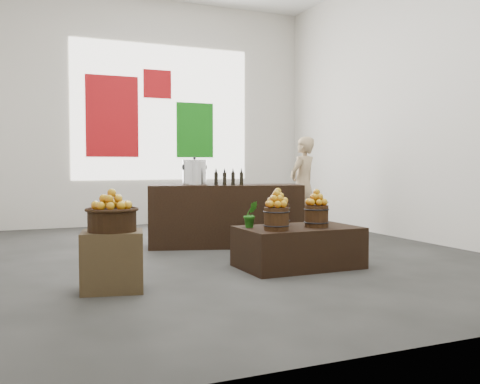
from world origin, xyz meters
name	(u,v)px	position (x,y,z in m)	size (l,w,h in m)	color
ground	(216,254)	(0.00, 0.00, 0.00)	(7.00, 7.00, 0.00)	#393936
back_wall	(146,112)	(0.00, 3.50, 2.00)	(6.00, 0.04, 4.00)	silver
back_opening	(163,113)	(0.30, 3.48, 2.00)	(3.20, 0.02, 2.40)	white
deco_red_left	(112,116)	(-0.60, 3.47, 1.90)	(0.90, 0.04, 1.40)	#AE0D12
deco_green_right	(195,130)	(0.90, 3.47, 1.70)	(0.70, 0.04, 1.00)	#126F11
deco_red_upper	(157,84)	(0.20, 3.47, 2.50)	(0.50, 0.04, 0.50)	#AE0D12
crate	(113,261)	(-1.46, -1.36, 0.25)	(0.51, 0.42, 0.51)	#4F4024
wicker_basket	(112,220)	(-1.46, -1.36, 0.60)	(0.41, 0.41, 0.19)	black
apples_in_basket	(112,199)	(-1.46, -1.36, 0.78)	(0.32, 0.32, 0.17)	#971104
display_table	(298,247)	(0.51, -1.08, 0.21)	(1.23, 0.75, 0.42)	black
apple_bucket_front_left	(276,219)	(0.16, -1.25, 0.54)	(0.25, 0.25, 0.23)	#38220F
apples_in_bucket_front_left	(276,199)	(0.16, -1.25, 0.73)	(0.18, 0.18, 0.16)	#971104
apple_bucket_front_right	(316,216)	(0.67, -1.17, 0.54)	(0.25, 0.25, 0.23)	#38220F
apples_in_bucket_front_right	(317,197)	(0.67, -1.17, 0.73)	(0.18, 0.18, 0.16)	#971104
apple_bucket_rear	(278,215)	(0.38, -0.85, 0.54)	(0.25, 0.25, 0.23)	#38220F
apples_in_bucket_rear	(278,196)	(0.38, -0.85, 0.73)	(0.18, 0.18, 0.16)	#971104
herb_garnish_right	(318,212)	(0.86, -0.90, 0.55)	(0.22, 0.19, 0.25)	#1E6515
herb_garnish_left	(251,214)	(0.02, -0.94, 0.56)	(0.15, 0.12, 0.27)	#1E6515
counter	(226,215)	(0.35, 0.57, 0.40)	(1.97, 0.63, 0.81)	black
stock_pot_left	(195,173)	(-0.04, 0.69, 0.96)	(0.31, 0.31, 0.31)	silver
oil_cruets	(227,176)	(0.29, 0.38, 0.92)	(0.29, 0.05, 0.22)	black
shopper	(303,185)	(1.99, 1.40, 0.75)	(0.55, 0.36, 1.51)	tan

